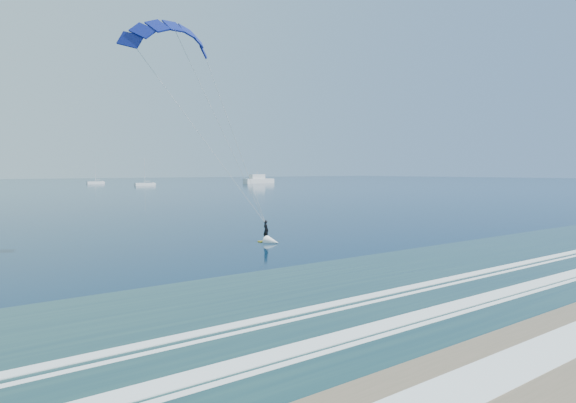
% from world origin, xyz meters
% --- Properties ---
extents(kitesurfer_rig, '(17.06, 6.39, 19.11)m').
position_xyz_m(kitesurfer_rig, '(-1.21, 28.50, 9.87)').
color(kitesurfer_rig, yellow).
rests_on(kitesurfer_rig, ground).
extents(motor_yacht, '(16.98, 4.53, 6.75)m').
position_xyz_m(motor_yacht, '(129.13, 213.70, 1.85)').
color(motor_yacht, silver).
rests_on(motor_yacht, ground).
extents(sailboat_3, '(8.48, 2.40, 11.57)m').
position_xyz_m(sailboat_3, '(58.45, 257.27, 0.68)').
color(sailboat_3, silver).
rests_on(sailboat_3, ground).
extents(sailboat_4, '(9.23, 2.40, 12.53)m').
position_xyz_m(sailboat_4, '(66.35, 212.28, 0.69)').
color(sailboat_4, silver).
rests_on(sailboat_4, ground).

